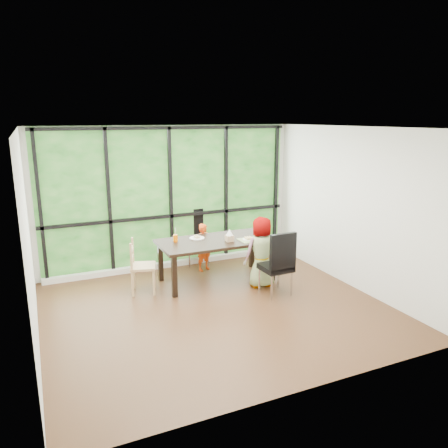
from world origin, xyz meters
The scene contains 23 objects.
ground centered at (0.00, 0.00, 0.00)m, with size 5.00×5.00×0.00m, color black.
back_wall centered at (0.00, 2.25, 1.35)m, with size 5.00×5.00×0.00m, color silver.
foliage_backdrop centered at (0.00, 2.23, 1.35)m, with size 4.80×0.02×2.65m, color #154816.
window_mullions centered at (0.00, 2.19, 1.35)m, with size 4.80×0.06×2.65m, color black, non-canonical shape.
window_sill centered at (0.00, 2.15, 0.05)m, with size 4.80×0.12×0.10m, color silver.
dining_table centered at (0.47, 1.10, 0.38)m, with size 2.02×1.00×0.75m, color black.
chair_window_leather centered at (0.44, 2.07, 0.54)m, with size 0.46×0.46×1.08m, color black.
chair_interior_leather centered at (1.11, 0.14, 0.54)m, with size 0.46×0.46×1.08m, color black.
chair_end_beech centered at (-0.84, 1.11, 0.45)m, with size 0.42×0.40×0.90m, color tan.
child_toddler centered at (0.47, 1.70, 0.45)m, with size 0.33×0.22×0.90m, color #D5410D.
child_older centered at (1.07, 0.54, 0.61)m, with size 0.60×0.39×1.22m, color slate.
placemat centered at (1.04, 0.85, 0.75)m, with size 0.45×0.33×0.01m, color tan.
plate_far centered at (0.19, 1.32, 0.76)m, with size 0.27×0.27×0.02m, color white.
plate_near centered at (1.00, 0.88, 0.76)m, with size 0.22×0.22×0.01m, color white.
orange_cup centered at (-0.22, 1.28, 0.81)m, with size 0.08×0.08×0.12m, color #EC6800.
green_cup centered at (1.30, 0.80, 0.82)m, with size 0.08×0.08×0.13m, color #50C81F.
white_mug centered at (1.39, 1.16, 0.79)m, with size 0.09×0.09×0.09m, color white.
tissue_box centered at (0.65, 0.93, 0.80)m, with size 0.12×0.12×0.11m, color tan.
crepe_rolls_far centered at (0.19, 1.32, 0.78)m, with size 0.10×0.12×0.04m, color tan, non-canonical shape.
crepe_rolls_near centered at (1.00, 0.88, 0.78)m, with size 0.15×0.12×0.04m, color tan, non-canonical shape.
straw_white centered at (-0.22, 1.28, 0.91)m, with size 0.01×0.01×0.20m, color white.
straw_pink centered at (1.30, 0.80, 0.92)m, with size 0.01×0.01×0.20m, color pink.
tissue centered at (0.65, 0.93, 0.91)m, with size 0.12×0.12×0.11m, color white.
Camera 1 is at (-2.39, -5.62, 2.84)m, focal length 34.80 mm.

